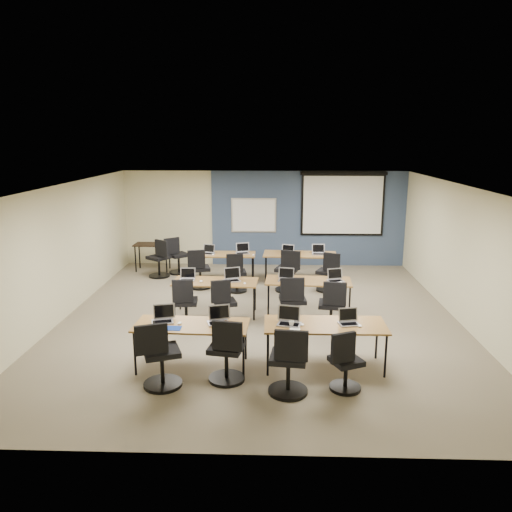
{
  "coord_description": "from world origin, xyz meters",
  "views": [
    {
      "loc": [
        0.25,
        -9.62,
        3.61
      ],
      "look_at": [
        -0.09,
        0.4,
        1.22
      ],
      "focal_mm": 35.0,
      "sensor_mm": 36.0,
      "label": 1
    }
  ],
  "objects_px": {
    "laptop_9": "(242,251)",
    "task_chair_11": "(328,275)",
    "task_chair_7": "(332,310)",
    "training_table_front_right": "(325,326)",
    "task_chair_6": "(292,306)",
    "task_chair_1": "(227,355)",
    "laptop_7": "(335,278)",
    "laptop_10": "(288,252)",
    "laptop_4": "(187,277)",
    "laptop_0": "(163,317)",
    "training_table_mid_left": "(215,283)",
    "task_chair_5": "(224,306)",
    "laptop_2": "(289,320)",
    "laptop_3": "(349,320)",
    "whiteboard": "(254,215)",
    "task_chair_8": "(199,272)",
    "utility_table": "(152,247)",
    "laptop_1": "(219,319)",
    "laptop_8": "(209,252)",
    "training_table_mid_right": "(308,282)",
    "laptop_6": "(286,277)",
    "task_chair_9": "(236,276)",
    "training_table_back_left": "(222,256)",
    "projector_screen": "(343,201)",
    "training_table_back_right": "(300,255)",
    "task_chair_0": "(160,360)",
    "training_table_front_left": "(192,327)",
    "task_chair_4": "(185,306)",
    "laptop_5": "(232,278)",
    "task_chair_3": "(345,366)"
  },
  "relations": [
    {
      "from": "laptop_1",
      "to": "laptop_8",
      "type": "relative_size",
      "value": 1.13
    },
    {
      "from": "laptop_3",
      "to": "laptop_7",
      "type": "height_order",
      "value": "laptop_7"
    },
    {
      "from": "laptop_1",
      "to": "task_chair_8",
      "type": "height_order",
      "value": "task_chair_8"
    },
    {
      "from": "laptop_0",
      "to": "laptop_9",
      "type": "xyz_separation_m",
      "value": [
        0.98,
        4.88,
        -0.0
      ]
    },
    {
      "from": "laptop_7",
      "to": "task_chair_7",
      "type": "height_order",
      "value": "task_chair_7"
    },
    {
      "from": "training_table_mid_right",
      "to": "task_chair_8",
      "type": "bearing_deg",
      "value": 149.06
    },
    {
      "from": "task_chair_1",
      "to": "laptop_7",
      "type": "relative_size",
      "value": 3.2
    },
    {
      "from": "task_chair_4",
      "to": "task_chair_6",
      "type": "relative_size",
      "value": 0.94
    },
    {
      "from": "laptop_2",
      "to": "task_chair_3",
      "type": "distance_m",
      "value": 1.18
    },
    {
      "from": "laptop_9",
      "to": "training_table_back_left",
      "type": "bearing_deg",
      "value": 171.57
    },
    {
      "from": "laptop_3",
      "to": "laptop_4",
      "type": "xyz_separation_m",
      "value": [
        -2.98,
        2.39,
        0.0
      ]
    },
    {
      "from": "laptop_2",
      "to": "task_chair_1",
      "type": "bearing_deg",
      "value": -136.18
    },
    {
      "from": "laptop_2",
      "to": "task_chair_6",
      "type": "height_order",
      "value": "task_chair_6"
    },
    {
      "from": "laptop_10",
      "to": "task_chair_11",
      "type": "height_order",
      "value": "task_chair_11"
    },
    {
      "from": "training_table_mid_right",
      "to": "laptop_0",
      "type": "bearing_deg",
      "value": -132.25
    },
    {
      "from": "utility_table",
      "to": "laptop_2",
      "type": "bearing_deg",
      "value": -56.92
    },
    {
      "from": "training_table_back_left",
      "to": "laptop_9",
      "type": "bearing_deg",
      "value": 7.64
    },
    {
      "from": "task_chair_11",
      "to": "laptop_9",
      "type": "bearing_deg",
      "value": -177.59
    },
    {
      "from": "laptop_3",
      "to": "laptop_0",
      "type": "bearing_deg",
      "value": 169.0
    },
    {
      "from": "task_chair_7",
      "to": "task_chair_11",
      "type": "height_order",
      "value": "task_chair_7"
    },
    {
      "from": "training_table_front_right",
      "to": "laptop_2",
      "type": "bearing_deg",
      "value": -179.51
    },
    {
      "from": "laptop_10",
      "to": "task_chair_8",
      "type": "bearing_deg",
      "value": -148.29
    },
    {
      "from": "laptop_10",
      "to": "utility_table",
      "type": "xyz_separation_m",
      "value": [
        -3.72,
        1.06,
        -0.13
      ]
    },
    {
      "from": "training_table_front_right",
      "to": "task_chair_6",
      "type": "distance_m",
      "value": 1.81
    },
    {
      "from": "laptop_5",
      "to": "laptop_7",
      "type": "relative_size",
      "value": 1.06
    },
    {
      "from": "task_chair_0",
      "to": "task_chair_1",
      "type": "xyz_separation_m",
      "value": [
        0.97,
        0.2,
        -0.01
      ]
    },
    {
      "from": "laptop_2",
      "to": "laptop_10",
      "type": "distance_m",
      "value": 4.82
    },
    {
      "from": "task_chair_5",
      "to": "laptop_10",
      "type": "distance_m",
      "value": 3.36
    },
    {
      "from": "training_table_back_right",
      "to": "laptop_1",
      "type": "relative_size",
      "value": 5.35
    },
    {
      "from": "training_table_mid_left",
      "to": "laptop_0",
      "type": "height_order",
      "value": "laptop_0"
    },
    {
      "from": "training_table_back_right",
      "to": "laptop_5",
      "type": "distance_m",
      "value": 2.93
    },
    {
      "from": "laptop_4",
      "to": "laptop_0",
      "type": "bearing_deg",
      "value": -91.82
    },
    {
      "from": "task_chair_0",
      "to": "task_chair_7",
      "type": "relative_size",
      "value": 1.04
    },
    {
      "from": "training_table_back_left",
      "to": "laptop_9",
      "type": "xyz_separation_m",
      "value": [
        0.51,
        0.07,
        0.11
      ]
    },
    {
      "from": "training_table_mid_left",
      "to": "task_chair_4",
      "type": "relative_size",
      "value": 1.77
    },
    {
      "from": "laptop_6",
      "to": "task_chair_9",
      "type": "bearing_deg",
      "value": 138.64
    },
    {
      "from": "training_table_front_left",
      "to": "task_chair_4",
      "type": "height_order",
      "value": "task_chair_4"
    },
    {
      "from": "laptop_0",
      "to": "task_chair_8",
      "type": "xyz_separation_m",
      "value": [
        -0.04,
        4.17,
        -0.38
      ]
    },
    {
      "from": "laptop_9",
      "to": "task_chair_11",
      "type": "xyz_separation_m",
      "value": [
        2.1,
        -0.84,
        -0.39
      ]
    },
    {
      "from": "training_table_back_left",
      "to": "projector_screen",
      "type": "bearing_deg",
      "value": 27.4
    },
    {
      "from": "training_table_front_right",
      "to": "laptop_9",
      "type": "relative_size",
      "value": 5.68
    },
    {
      "from": "training_table_back_right",
      "to": "task_chair_6",
      "type": "distance_m",
      "value": 3.19
    },
    {
      "from": "training_table_front_right",
      "to": "laptop_0",
      "type": "xyz_separation_m",
      "value": [
        -2.59,
        0.03,
        0.11
      ]
    },
    {
      "from": "task_chair_0",
      "to": "laptop_7",
      "type": "height_order",
      "value": "task_chair_0"
    },
    {
      "from": "whiteboard",
      "to": "training_table_front_right",
      "type": "relative_size",
      "value": 0.66
    },
    {
      "from": "task_chair_7",
      "to": "laptop_7",
      "type": "bearing_deg",
      "value": 87.9
    },
    {
      "from": "laptop_4",
      "to": "task_chair_11",
      "type": "height_order",
      "value": "task_chair_11"
    },
    {
      "from": "laptop_0",
      "to": "laptop_10",
      "type": "bearing_deg",
      "value": 51.03
    },
    {
      "from": "training_table_mid_right",
      "to": "laptop_0",
      "type": "height_order",
      "value": "laptop_0"
    },
    {
      "from": "laptop_3",
      "to": "utility_table",
      "type": "distance_m",
      "value": 7.41
    }
  ]
}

